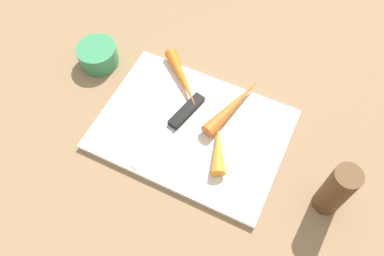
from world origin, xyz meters
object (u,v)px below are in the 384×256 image
at_px(carrot_longest, 234,105).
at_px(carrot_shortest, 218,150).
at_px(small_bowl, 98,55).
at_px(carrot_medium, 182,79).
at_px(pepper_grinder, 336,190).
at_px(knife, 182,115).
at_px(cutting_board, 192,130).

bearing_deg(carrot_longest, carrot_shortest, -157.36).
height_order(carrot_longest, small_bowl, small_bowl).
relative_size(carrot_medium, pepper_grinder, 1.17).
bearing_deg(pepper_grinder, knife, -8.46).
height_order(cutting_board, pepper_grinder, pepper_grinder).
distance_m(cutting_board, knife, 0.03).
distance_m(knife, carrot_shortest, 0.10).
xyz_separation_m(cutting_board, carrot_medium, (0.07, -0.09, 0.02)).
bearing_deg(cutting_board, pepper_grinder, 173.58).
relative_size(small_bowl, pepper_grinder, 0.66).
bearing_deg(carrot_medium, small_bowl, -130.64).
xyz_separation_m(knife, carrot_shortest, (-0.10, 0.04, 0.01)).
bearing_deg(small_bowl, carrot_longest, -179.02).
height_order(carrot_longest, carrot_medium, carrot_longest).
xyz_separation_m(knife, pepper_grinder, (-0.31, 0.05, 0.05)).
bearing_deg(small_bowl, knife, 166.50).
bearing_deg(small_bowl, cutting_board, 164.94).
distance_m(knife, pepper_grinder, 0.31).
distance_m(cutting_board, small_bowl, 0.27).
xyz_separation_m(carrot_longest, carrot_medium, (0.12, -0.02, -0.00)).
xyz_separation_m(knife, carrot_longest, (-0.08, -0.06, 0.01)).
height_order(knife, carrot_medium, carrot_medium).
distance_m(cutting_board, carrot_medium, 0.11).
relative_size(cutting_board, carrot_shortest, 3.77).
relative_size(carrot_medium, small_bowl, 1.78).
bearing_deg(small_bowl, pepper_grinder, 169.35).
xyz_separation_m(carrot_shortest, pepper_grinder, (-0.21, 0.00, 0.04)).
xyz_separation_m(cutting_board, small_bowl, (0.26, -0.07, 0.02)).
xyz_separation_m(carrot_medium, pepper_grinder, (-0.34, 0.12, 0.04)).
xyz_separation_m(cutting_board, pepper_grinder, (-0.28, 0.03, 0.06)).
xyz_separation_m(carrot_shortest, carrot_medium, (0.13, -0.12, -0.00)).
bearing_deg(carrot_medium, knife, -21.12).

